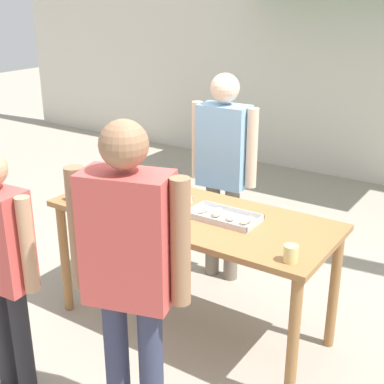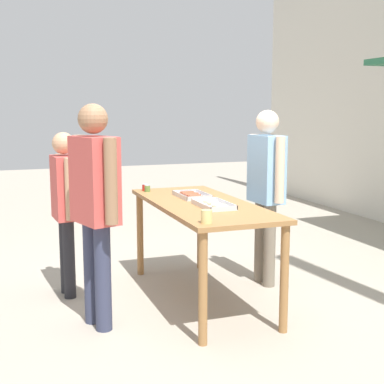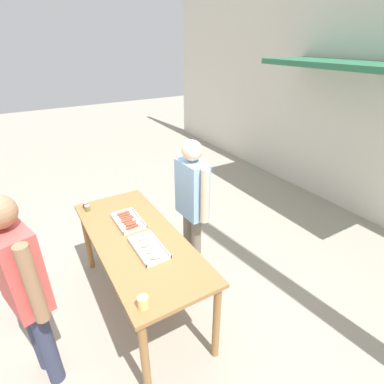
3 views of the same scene
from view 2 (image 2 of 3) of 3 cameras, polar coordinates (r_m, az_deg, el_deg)
ground_plane at (r=5.17m, az=0.99°, el=-11.31°), size 24.00×24.00×0.00m
serving_table at (r=4.95m, az=1.01°, el=-2.44°), size 2.01×0.82×0.93m
food_tray_sausages at (r=5.23m, az=0.01°, el=-0.39°), size 0.44×0.26×0.04m
food_tray_buns at (r=4.71m, az=2.36°, el=-1.35°), size 0.48×0.25×0.06m
condiment_jar_mustard at (r=5.66m, az=-5.04°, el=0.51°), size 0.06×0.06×0.07m
condiment_jar_ketchup at (r=5.58m, az=-4.78°, el=0.39°), size 0.06×0.06×0.07m
beer_cup at (r=4.03m, az=1.56°, el=-2.63°), size 0.08×0.08×0.10m
person_server_behind_table at (r=5.41m, az=7.92°, el=1.16°), size 0.59×0.24×1.77m
person_customer_holding_hotdog at (r=5.18m, az=-13.38°, el=-0.76°), size 0.54×0.23×1.57m
person_customer_with_cup at (r=4.34m, az=-10.30°, el=-0.47°), size 0.62×0.36×1.83m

